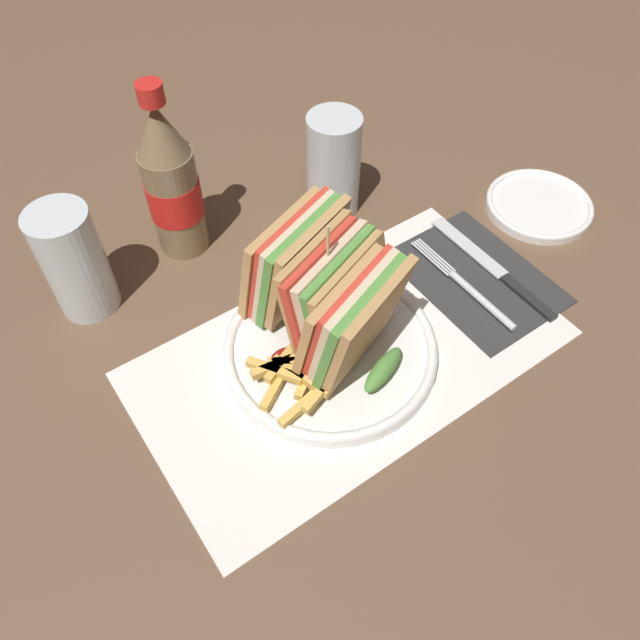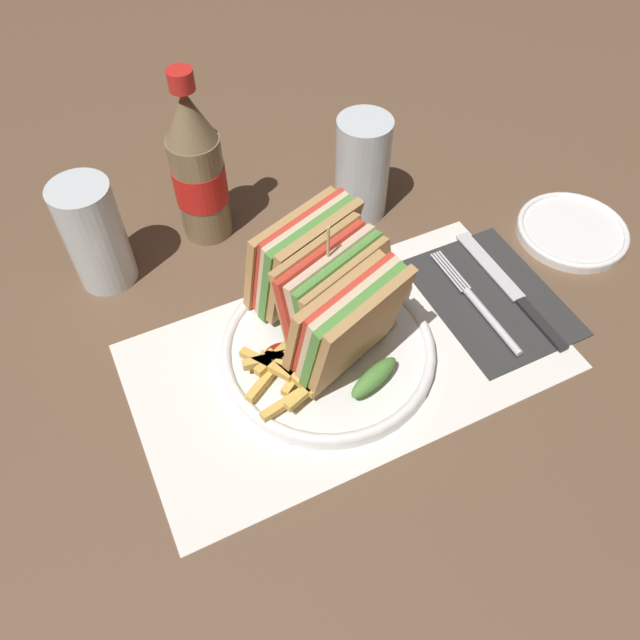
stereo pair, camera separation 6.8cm
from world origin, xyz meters
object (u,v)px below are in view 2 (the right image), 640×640
at_px(plate_main, 328,349).
at_px(knife, 511,289).
at_px(glass_far, 95,235).
at_px(coke_bottle_near, 198,170).
at_px(club_sandwich, 328,295).
at_px(fork, 483,310).
at_px(side_saucer, 572,231).
at_px(glass_near, 362,174).

height_order(plate_main, knife, plate_main).
height_order(knife, glass_far, glass_far).
bearing_deg(glass_far, coke_bottle_near, 10.58).
relative_size(plate_main, club_sandwich, 1.07).
distance_m(fork, knife, 0.05).
xyz_separation_m(club_sandwich, side_saucer, (0.36, 0.01, -0.07)).
relative_size(club_sandwich, coke_bottle_near, 0.99).
xyz_separation_m(fork, side_saucer, (0.18, 0.06, -0.00)).
bearing_deg(plate_main, glass_near, 53.61).
height_order(glass_near, side_saucer, glass_near).
height_order(club_sandwich, glass_far, club_sandwich).
bearing_deg(fork, glass_near, 100.64).
distance_m(club_sandwich, knife, 0.24).
xyz_separation_m(plate_main, side_saucer, (0.37, 0.03, -0.00)).
height_order(plate_main, glass_near, glass_near).
bearing_deg(fork, club_sandwich, 165.52).
relative_size(plate_main, fork, 1.37).
bearing_deg(glass_near, glass_far, 175.51).
relative_size(fork, glass_near, 1.26).
distance_m(plate_main, side_saucer, 0.37).
distance_m(glass_near, side_saucer, 0.28).
xyz_separation_m(plate_main, coke_bottle_near, (-0.05, 0.25, 0.09)).
bearing_deg(knife, club_sandwich, 172.07).
bearing_deg(glass_far, knife, -29.03).
relative_size(club_sandwich, glass_far, 1.61).
bearing_deg(club_sandwich, side_saucer, 2.35).
distance_m(plate_main, knife, 0.24).
relative_size(glass_near, glass_far, 1.00).
distance_m(plate_main, glass_near, 0.25).
height_order(coke_bottle_near, glass_far, coke_bottle_near).
xyz_separation_m(club_sandwich, knife, (0.23, -0.03, -0.07)).
bearing_deg(knife, glass_far, 151.03).
height_order(glass_near, glass_far, same).
bearing_deg(side_saucer, club_sandwich, -177.65).
xyz_separation_m(plate_main, glass_far, (-0.19, 0.23, 0.06)).
relative_size(coke_bottle_near, glass_far, 1.63).
xyz_separation_m(fork, coke_bottle_near, (-0.24, 0.28, 0.09)).
bearing_deg(glass_near, club_sandwich, -127.44).
distance_m(glass_far, side_saucer, 0.60).
bearing_deg(fork, knife, 15.78).
bearing_deg(coke_bottle_near, club_sandwich, -75.33).
relative_size(fork, coke_bottle_near, 0.77).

